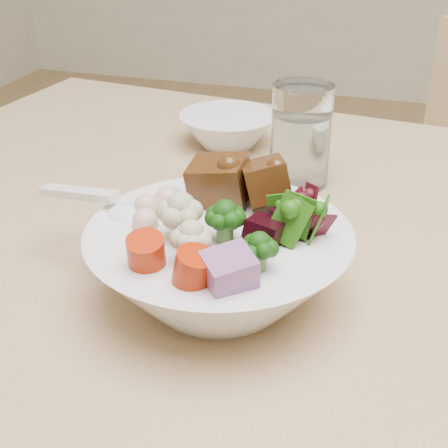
% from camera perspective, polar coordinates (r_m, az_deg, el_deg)
% --- Properties ---
extents(dining_table, '(1.58, 1.00, 0.70)m').
position_cam_1_polar(dining_table, '(0.68, 19.39, -9.40)').
color(dining_table, tan).
rests_on(dining_table, ground).
extents(food_bowl, '(0.23, 0.23, 0.12)m').
position_cam_1_polar(food_bowl, '(0.55, -0.24, -3.22)').
color(food_bowl, white).
rests_on(food_bowl, dining_table).
extents(soup_spoon, '(0.13, 0.06, 0.03)m').
position_cam_1_polar(soup_spoon, '(0.58, -9.77, 1.34)').
color(soup_spoon, white).
rests_on(soup_spoon, food_bowl).
extents(water_glass, '(0.07, 0.07, 0.12)m').
position_cam_1_polar(water_glass, '(0.76, 7.01, 7.67)').
color(water_glass, white).
rests_on(water_glass, dining_table).
extents(side_bowl, '(0.14, 0.14, 0.05)m').
position_cam_1_polar(side_bowl, '(0.89, 0.35, 8.59)').
color(side_bowl, white).
rests_on(side_bowl, dining_table).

